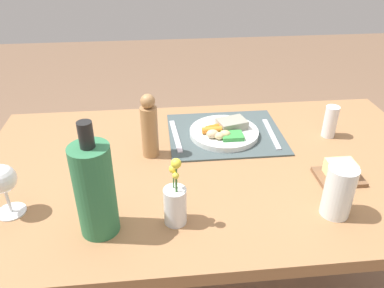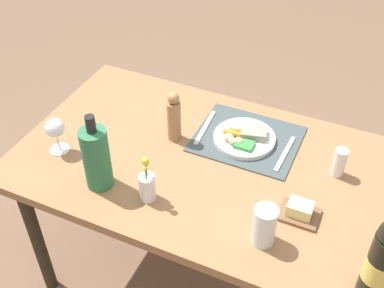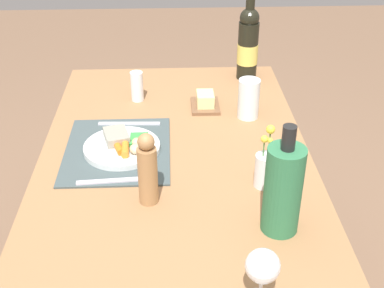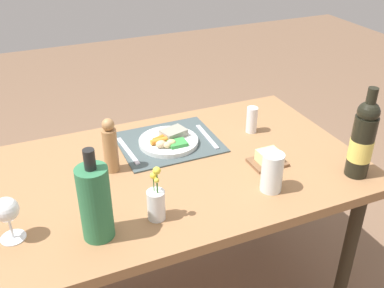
{
  "view_description": "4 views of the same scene",
  "coord_description": "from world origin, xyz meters",
  "px_view_note": "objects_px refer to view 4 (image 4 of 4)",
  "views": [
    {
      "loc": [
        0.16,
        0.97,
        1.38
      ],
      "look_at": [
        0.07,
        0.04,
        0.82
      ],
      "focal_mm": 35.85,
      "sensor_mm": 36.0,
      "label": 1
    },
    {
      "loc": [
        -0.47,
        1.21,
        1.93
      ],
      "look_at": [
        0.08,
        -0.01,
        0.77
      ],
      "focal_mm": 45.48,
      "sensor_mm": 36.0,
      "label": 2
    },
    {
      "loc": [
        1.29,
        -0.01,
        1.57
      ],
      "look_at": [
        -0.0,
        0.05,
        0.78
      ],
      "focal_mm": 47.95,
      "sensor_mm": 36.0,
      "label": 3
    },
    {
      "loc": [
        0.46,
        1.3,
        1.62
      ],
      "look_at": [
        -0.1,
        -0.01,
        0.8
      ],
      "focal_mm": 41.85,
      "sensor_mm": 36.0,
      "label": 4
    }
  ],
  "objects_px": {
    "pepper_mill": "(110,146)",
    "water_tumbler": "(272,174)",
    "dining_table": "(168,185)",
    "knife": "(128,151)",
    "cooler_bottle": "(95,202)",
    "flower_vase": "(156,203)",
    "fork": "(207,137)",
    "dinner_plate": "(169,141)",
    "salt_shaker": "(252,120)",
    "wine_bottle": "(363,140)",
    "butter_dish": "(268,159)",
    "wine_glass": "(7,211)"
  },
  "relations": [
    {
      "from": "salt_shaker",
      "to": "wine_bottle",
      "type": "relative_size",
      "value": 0.33
    },
    {
      "from": "knife",
      "to": "flower_vase",
      "type": "xyz_separation_m",
      "value": [
        0.03,
        0.42,
        0.05
      ]
    },
    {
      "from": "wine_bottle",
      "to": "pepper_mill",
      "type": "relative_size",
      "value": 1.6
    },
    {
      "from": "knife",
      "to": "pepper_mill",
      "type": "xyz_separation_m",
      "value": [
        0.09,
        0.1,
        0.09
      ]
    },
    {
      "from": "dinner_plate",
      "to": "butter_dish",
      "type": "height_order",
      "value": "butter_dish"
    },
    {
      "from": "dining_table",
      "to": "knife",
      "type": "height_order",
      "value": "knife"
    },
    {
      "from": "wine_glass",
      "to": "salt_shaker",
      "type": "bearing_deg",
      "value": -162.8
    },
    {
      "from": "knife",
      "to": "flower_vase",
      "type": "height_order",
      "value": "flower_vase"
    },
    {
      "from": "dining_table",
      "to": "knife",
      "type": "xyz_separation_m",
      "value": [
        0.1,
        -0.17,
        0.08
      ]
    },
    {
      "from": "dinner_plate",
      "to": "fork",
      "type": "distance_m",
      "value": 0.16
    },
    {
      "from": "wine_bottle",
      "to": "water_tumbler",
      "type": "xyz_separation_m",
      "value": [
        0.33,
        -0.04,
        -0.08
      ]
    },
    {
      "from": "pepper_mill",
      "to": "flower_vase",
      "type": "bearing_deg",
      "value": 100.18
    },
    {
      "from": "dining_table",
      "to": "butter_dish",
      "type": "height_order",
      "value": "butter_dish"
    },
    {
      "from": "cooler_bottle",
      "to": "water_tumbler",
      "type": "bearing_deg",
      "value": 179.78
    },
    {
      "from": "salt_shaker",
      "to": "flower_vase",
      "type": "xyz_separation_m",
      "value": [
        0.55,
        0.38,
        0.0
      ]
    },
    {
      "from": "butter_dish",
      "to": "wine_bottle",
      "type": "relative_size",
      "value": 0.39
    },
    {
      "from": "dining_table",
      "to": "dinner_plate",
      "type": "xyz_separation_m",
      "value": [
        -0.07,
        -0.16,
        0.09
      ]
    },
    {
      "from": "salt_shaker",
      "to": "flower_vase",
      "type": "height_order",
      "value": "flower_vase"
    },
    {
      "from": "fork",
      "to": "pepper_mill",
      "type": "bearing_deg",
      "value": 12.96
    },
    {
      "from": "pepper_mill",
      "to": "knife",
      "type": "bearing_deg",
      "value": -131.33
    },
    {
      "from": "salt_shaker",
      "to": "fork",
      "type": "bearing_deg",
      "value": -5.72
    },
    {
      "from": "butter_dish",
      "to": "cooler_bottle",
      "type": "relative_size",
      "value": 0.44
    },
    {
      "from": "pepper_mill",
      "to": "water_tumbler",
      "type": "height_order",
      "value": "pepper_mill"
    },
    {
      "from": "fork",
      "to": "knife",
      "type": "relative_size",
      "value": 0.95
    },
    {
      "from": "dining_table",
      "to": "butter_dish",
      "type": "distance_m",
      "value": 0.38
    },
    {
      "from": "fork",
      "to": "wine_bottle",
      "type": "relative_size",
      "value": 0.63
    },
    {
      "from": "wine_bottle",
      "to": "pepper_mill",
      "type": "height_order",
      "value": "wine_bottle"
    },
    {
      "from": "wine_glass",
      "to": "dining_table",
      "type": "bearing_deg",
      "value": -162.9
    },
    {
      "from": "salt_shaker",
      "to": "water_tumbler",
      "type": "xyz_separation_m",
      "value": [
        0.15,
        0.39,
        0.01
      ]
    },
    {
      "from": "fork",
      "to": "water_tumbler",
      "type": "relative_size",
      "value": 1.5
    },
    {
      "from": "flower_vase",
      "to": "wine_glass",
      "type": "height_order",
      "value": "flower_vase"
    },
    {
      "from": "salt_shaker",
      "to": "cooler_bottle",
      "type": "relative_size",
      "value": 0.38
    },
    {
      "from": "dinner_plate",
      "to": "water_tumbler",
      "type": "bearing_deg",
      "value": 116.71
    },
    {
      "from": "knife",
      "to": "water_tumbler",
      "type": "height_order",
      "value": "water_tumbler"
    },
    {
      "from": "dinner_plate",
      "to": "salt_shaker",
      "type": "distance_m",
      "value": 0.36
    },
    {
      "from": "dinner_plate",
      "to": "salt_shaker",
      "type": "bearing_deg",
      "value": 175.4
    },
    {
      "from": "flower_vase",
      "to": "pepper_mill",
      "type": "bearing_deg",
      "value": -79.82
    },
    {
      "from": "pepper_mill",
      "to": "dining_table",
      "type": "bearing_deg",
      "value": 158.37
    },
    {
      "from": "wine_bottle",
      "to": "pepper_mill",
      "type": "distance_m",
      "value": 0.88
    },
    {
      "from": "dining_table",
      "to": "knife",
      "type": "relative_size",
      "value": 6.58
    },
    {
      "from": "dining_table",
      "to": "cooler_bottle",
      "type": "xyz_separation_m",
      "value": [
        0.31,
        0.25,
        0.19
      ]
    },
    {
      "from": "fork",
      "to": "wine_bottle",
      "type": "height_order",
      "value": "wine_bottle"
    },
    {
      "from": "butter_dish",
      "to": "water_tumbler",
      "type": "distance_m",
      "value": 0.17
    },
    {
      "from": "fork",
      "to": "cooler_bottle",
      "type": "xyz_separation_m",
      "value": [
        0.54,
        0.41,
        0.11
      ]
    },
    {
      "from": "butter_dish",
      "to": "water_tumbler",
      "type": "relative_size",
      "value": 0.93
    },
    {
      "from": "dinner_plate",
      "to": "pepper_mill",
      "type": "distance_m",
      "value": 0.28
    },
    {
      "from": "flower_vase",
      "to": "pepper_mill",
      "type": "relative_size",
      "value": 0.91
    },
    {
      "from": "pepper_mill",
      "to": "cooler_bottle",
      "type": "bearing_deg",
      "value": 69.11
    },
    {
      "from": "dinner_plate",
      "to": "wine_glass",
      "type": "xyz_separation_m",
      "value": [
        0.61,
        0.33,
        0.08
      ]
    },
    {
      "from": "flower_vase",
      "to": "butter_dish",
      "type": "relative_size",
      "value": 1.47
    }
  ]
}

